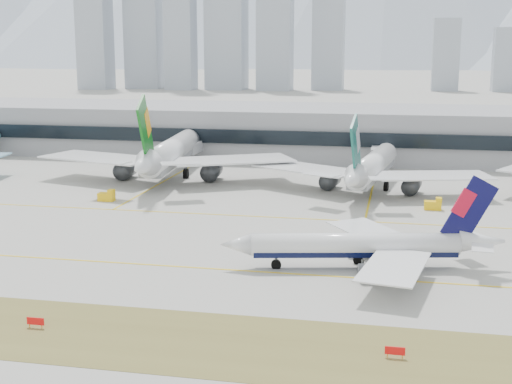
% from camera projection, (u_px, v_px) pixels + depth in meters
% --- Properties ---
extents(ground, '(3000.00, 3000.00, 0.00)m').
position_uv_depth(ground, '(184.00, 257.00, 114.86)').
color(ground, gray).
rests_on(ground, ground).
extents(taxiing_airliner, '(43.26, 37.09, 14.65)m').
position_uv_depth(taxiing_airliner, '(365.00, 246.00, 108.49)').
color(taxiing_airliner, white).
rests_on(taxiing_airliner, ground).
extents(widebody_eva, '(65.81, 64.69, 23.56)m').
position_uv_depth(widebody_eva, '(169.00, 155.00, 182.45)').
color(widebody_eva, white).
rests_on(widebody_eva, ground).
extents(widebody_cathay, '(56.41, 55.63, 20.28)m').
position_uv_depth(widebody_cathay, '(371.00, 168.00, 167.45)').
color(widebody_cathay, white).
rests_on(widebody_cathay, ground).
extents(terminal, '(280.00, 43.10, 15.00)m').
position_uv_depth(terminal, '(292.00, 131.00, 223.61)').
color(terminal, gray).
rests_on(terminal, ground).
extents(hold_sign_left, '(2.20, 0.15, 1.35)m').
position_uv_depth(hold_sign_left, '(35.00, 321.00, 85.67)').
color(hold_sign_left, red).
rests_on(hold_sign_left, ground).
extents(hold_sign_right, '(2.20, 0.15, 1.35)m').
position_uv_depth(hold_sign_right, '(395.00, 351.00, 77.31)').
color(hold_sign_right, red).
rests_on(hold_sign_right, ground).
extents(gse_b, '(3.55, 2.00, 2.60)m').
position_uv_depth(gse_b, '(107.00, 196.00, 156.78)').
color(gse_b, yellow).
rests_on(gse_b, ground).
extents(gse_c, '(3.55, 2.00, 2.60)m').
position_uv_depth(gse_c, '(434.00, 205.00, 148.32)').
color(gse_c, yellow).
rests_on(gse_c, ground).
extents(city_skyline, '(342.00, 49.80, 140.00)m').
position_uv_depth(city_skyline, '(224.00, 26.00, 561.19)').
color(city_skyline, '#98A0AD').
rests_on(city_skyline, ground).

